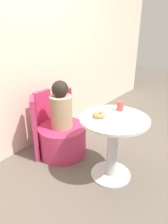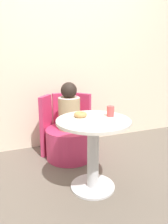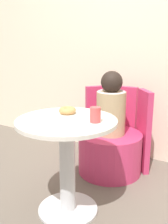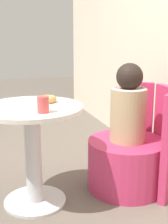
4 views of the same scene
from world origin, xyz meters
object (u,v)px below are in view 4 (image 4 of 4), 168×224
object	(u,v)px
cup	(43,105)
tub_chair	(126,164)
donut	(48,99)
round_table	(33,139)
child_figure	(129,106)

from	to	relation	value
cup	tub_chair	bearing A→B (deg)	106.81
tub_chair	donut	bearing A→B (deg)	-97.25
round_table	child_figure	size ratio (longest dim) A/B	1.21
tub_chair	cup	xyz separation A→B (m)	(0.19, -0.63, 0.53)
donut	cup	world-z (taller)	cup
child_figure	donut	world-z (taller)	child_figure
donut	child_figure	bearing A→B (deg)	82.75
tub_chair	cup	bearing A→B (deg)	-73.19
tub_chair	child_figure	distance (m)	0.43
child_figure	cup	bearing A→B (deg)	-73.19
donut	cup	size ratio (longest dim) A/B	1.25
round_table	tub_chair	size ratio (longest dim) A/B	1.18
tub_chair	child_figure	xyz separation A→B (m)	(-0.00, 0.00, 0.43)
round_table	child_figure	bearing A→B (deg)	90.38
cup	round_table	bearing A→B (deg)	-167.77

